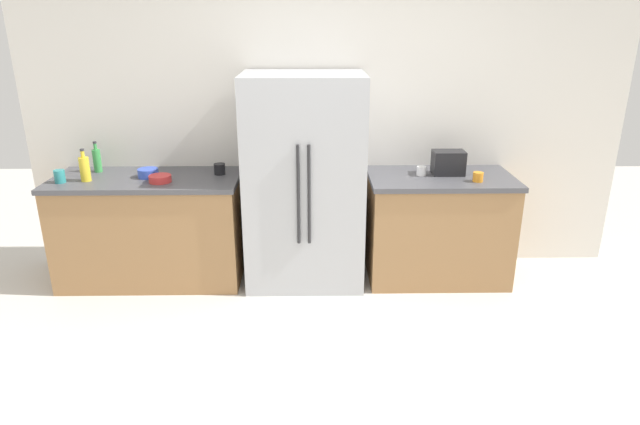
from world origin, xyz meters
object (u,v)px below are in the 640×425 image
object	(u,v)px
bottle_b	(97,160)
cup_a	(421,171)
cup_d	(60,176)
bowl_a	(148,173)
cup_b	(220,169)
cup_c	(478,177)
toaster	(448,163)
bottle_a	(85,168)
bowl_b	(160,179)
refrigerator	(304,182)

from	to	relation	value
bottle_b	cup_a	bearing A→B (deg)	-3.24
cup_d	bowl_a	size ratio (longest dim) A/B	0.62
bottle_b	cup_b	size ratio (longest dim) A/B	2.81
cup_b	bowl_a	xyz separation A→B (m)	(-0.56, -0.08, -0.01)
cup_c	toaster	bearing A→B (deg)	131.69
bottle_a	bowl_b	xyz separation A→B (m)	(0.59, -0.04, -0.07)
bowl_a	cup_b	bearing A→B (deg)	7.78
cup_b	cup_d	distance (m)	1.22
bottle_a	cup_a	world-z (taller)	bottle_a
bottle_a	bowl_b	world-z (taller)	bottle_a
refrigerator	cup_b	bearing A→B (deg)	171.55
bowl_b	toaster	bearing A→B (deg)	4.58
cup_a	bottle_b	bearing A→B (deg)	176.76
bottle_b	bottle_a	bearing A→B (deg)	-89.45
cup_a	cup_b	bearing A→B (deg)	177.99
bottle_a	cup_a	bearing A→B (deg)	2.54
bottle_b	bowl_b	world-z (taller)	bottle_b
cup_d	bowl_b	world-z (taller)	cup_d
refrigerator	cup_a	xyz separation A→B (m)	(0.95, 0.04, 0.07)
refrigerator	cup_c	size ratio (longest dim) A/B	21.20
cup_b	cup_c	size ratio (longest dim) A/B	1.13
refrigerator	bowl_a	bearing A→B (deg)	178.81
cup_a	bowl_b	distance (m)	2.07
cup_a	bowl_a	bearing A→B (deg)	-179.51
cup_b	cup_c	bearing A→B (deg)	-6.71
bowl_a	bowl_b	world-z (taller)	bowl_a
refrigerator	bowl_b	size ratio (longest dim) A/B	9.85
bottle_b	cup_d	bearing A→B (deg)	-120.22
bottle_a	bowl_b	size ratio (longest dim) A/B	1.49
toaster	cup_c	xyz separation A→B (m)	(0.19, -0.21, -0.06)
refrigerator	cup_b	distance (m)	0.70
toaster	bowl_b	distance (m)	2.29
toaster	bottle_b	size ratio (longest dim) A/B	1.00
toaster	bottle_a	distance (m)	2.88
refrigerator	bottle_a	size ratio (longest dim) A/B	6.63
bottle_b	cup_a	world-z (taller)	bottle_b
bottle_b	bowl_b	size ratio (longest dim) A/B	1.48
refrigerator	cup_c	distance (m)	1.36
toaster	bowl_b	xyz separation A→B (m)	(-2.29, -0.18, -0.07)
toaster	bowl_b	world-z (taller)	toaster
toaster	cup_b	size ratio (longest dim) A/B	2.80
cup_a	bowl_b	bearing A→B (deg)	-175.70
cup_a	cup_c	world-z (taller)	cup_c
cup_b	bowl_a	world-z (taller)	cup_b
bowl_a	toaster	bearing A→B (deg)	1.10
cup_a	cup_b	distance (m)	1.64
refrigerator	cup_d	size ratio (longest dim) A/B	16.98
cup_a	cup_d	bearing A→B (deg)	-176.77
bottle_b	bowl_a	xyz separation A→B (m)	(0.46, -0.17, -0.07)
cup_b	cup_d	size ratio (longest dim) A/B	0.90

